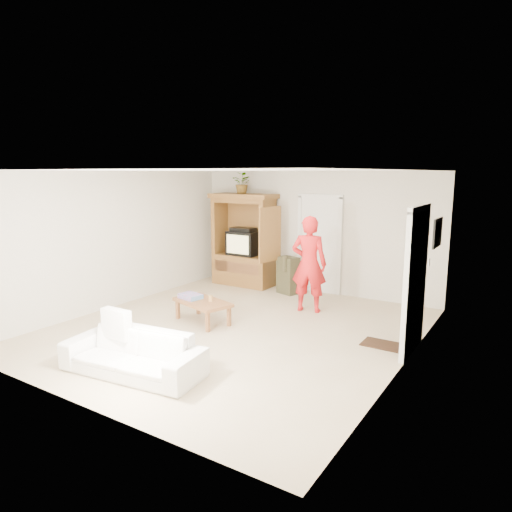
{
  "coord_description": "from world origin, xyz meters",
  "views": [
    {
      "loc": [
        4.17,
        -5.94,
        2.57
      ],
      "look_at": [
        0.03,
        0.6,
        1.15
      ],
      "focal_mm": 32.0,
      "sensor_mm": 36.0,
      "label": 1
    }
  ],
  "objects_px": {
    "man": "(309,264)",
    "coffee_table": "(203,303)",
    "armoire": "(245,246)",
    "sofa": "(133,353)"
  },
  "relations": [
    {
      "from": "man",
      "to": "coffee_table",
      "type": "bearing_deg",
      "value": 38.61
    },
    {
      "from": "armoire",
      "to": "sofa",
      "type": "xyz_separation_m",
      "value": [
        1.43,
        -4.76,
        -0.63
      ]
    },
    {
      "from": "coffee_table",
      "to": "armoire",
      "type": "bearing_deg",
      "value": 125.13
    },
    {
      "from": "armoire",
      "to": "coffee_table",
      "type": "distance_m",
      "value": 2.88
    },
    {
      "from": "sofa",
      "to": "coffee_table",
      "type": "bearing_deg",
      "value": 97.14
    },
    {
      "from": "armoire",
      "to": "coffee_table",
      "type": "xyz_separation_m",
      "value": [
        0.9,
        -2.67,
        -0.57
      ]
    },
    {
      "from": "man",
      "to": "armoire",
      "type": "bearing_deg",
      "value": -39.79
    },
    {
      "from": "sofa",
      "to": "coffee_table",
      "type": "xyz_separation_m",
      "value": [
        -0.53,
        2.09,
        0.07
      ]
    },
    {
      "from": "sofa",
      "to": "armoire",
      "type": "bearing_deg",
      "value": 99.63
    },
    {
      "from": "armoire",
      "to": "coffee_table",
      "type": "height_order",
      "value": "armoire"
    }
  ]
}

